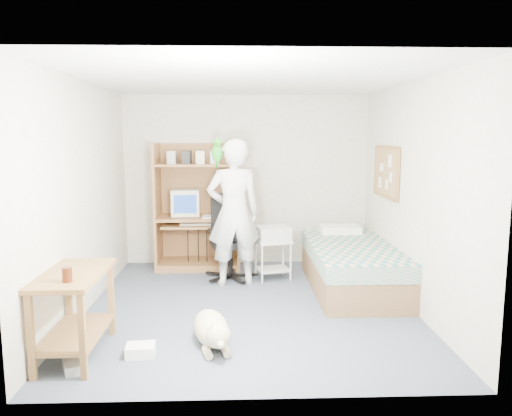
# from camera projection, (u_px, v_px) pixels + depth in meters

# --- Properties ---
(floor) EXTENTS (4.00, 4.00, 0.00)m
(floor) POSITION_uv_depth(u_px,v_px,m) (250.00, 306.00, 5.63)
(floor) COLOR #434F5B
(floor) RESTS_ON ground
(wall_back) EXTENTS (3.60, 0.02, 2.50)m
(wall_back) POSITION_uv_depth(u_px,v_px,m) (246.00, 180.00, 7.43)
(wall_back) COLOR beige
(wall_back) RESTS_ON floor
(wall_right) EXTENTS (0.02, 4.00, 2.50)m
(wall_right) POSITION_uv_depth(u_px,v_px,m) (412.00, 196.00, 5.52)
(wall_right) COLOR beige
(wall_right) RESTS_ON floor
(wall_left) EXTENTS (0.02, 4.00, 2.50)m
(wall_left) POSITION_uv_depth(u_px,v_px,m) (83.00, 197.00, 5.39)
(wall_left) COLOR beige
(wall_left) RESTS_ON floor
(ceiling) EXTENTS (3.60, 4.00, 0.02)m
(ceiling) POSITION_uv_depth(u_px,v_px,m) (249.00, 79.00, 5.27)
(ceiling) COLOR white
(ceiling) RESTS_ON wall_back
(computer_hutch) EXTENTS (1.20, 0.63, 1.80)m
(computer_hutch) POSITION_uv_depth(u_px,v_px,m) (198.00, 212.00, 7.21)
(computer_hutch) COLOR olive
(computer_hutch) RESTS_ON floor
(bed) EXTENTS (1.02, 2.02, 0.66)m
(bed) POSITION_uv_depth(u_px,v_px,m) (352.00, 266.00, 6.25)
(bed) COLOR brown
(bed) RESTS_ON floor
(side_desk) EXTENTS (0.50, 1.00, 0.75)m
(side_desk) POSITION_uv_depth(u_px,v_px,m) (74.00, 301.00, 4.32)
(side_desk) COLOR olive
(side_desk) RESTS_ON floor
(corkboard) EXTENTS (0.04, 0.94, 0.66)m
(corkboard) POSITION_uv_depth(u_px,v_px,m) (386.00, 172.00, 6.38)
(corkboard) COLOR olive
(corkboard) RESTS_ON wall_right
(office_chair) EXTENTS (0.63, 0.63, 1.13)m
(office_chair) POSITION_uv_depth(u_px,v_px,m) (230.00, 249.00, 6.72)
(office_chair) COLOR black
(office_chair) RESTS_ON floor
(person) EXTENTS (0.75, 0.56, 1.87)m
(person) POSITION_uv_depth(u_px,v_px,m) (234.00, 213.00, 6.33)
(person) COLOR white
(person) RESTS_ON floor
(parrot) EXTENTS (0.14, 0.24, 0.38)m
(parrot) POSITION_uv_depth(u_px,v_px,m) (217.00, 152.00, 6.23)
(parrot) COLOR #13871D
(parrot) RESTS_ON person
(dog) EXTENTS (0.45, 0.95, 0.36)m
(dog) POSITION_uv_depth(u_px,v_px,m) (212.00, 329.00, 4.57)
(dog) COLOR #D1BE8C
(dog) RESTS_ON floor
(printer_cart) EXTENTS (0.52, 0.45, 0.54)m
(printer_cart) POSITION_uv_depth(u_px,v_px,m) (273.00, 253.00, 6.66)
(printer_cart) COLOR silver
(printer_cart) RESTS_ON floor
(printer) EXTENTS (0.48, 0.41, 0.18)m
(printer) POSITION_uv_depth(u_px,v_px,m) (273.00, 233.00, 6.62)
(printer) COLOR beige
(printer) RESTS_ON printer_cart
(crt_monitor) EXTENTS (0.42, 0.45, 0.38)m
(crt_monitor) POSITION_uv_depth(u_px,v_px,m) (186.00, 202.00, 7.19)
(crt_monitor) COLOR beige
(crt_monitor) RESTS_ON computer_hutch
(keyboard) EXTENTS (0.45, 0.17, 0.03)m
(keyboard) POSITION_uv_depth(u_px,v_px,m) (196.00, 224.00, 7.07)
(keyboard) COLOR beige
(keyboard) RESTS_ON computer_hutch
(pencil_cup) EXTENTS (0.08, 0.08, 0.12)m
(pencil_cup) POSITION_uv_depth(u_px,v_px,m) (226.00, 212.00, 7.13)
(pencil_cup) COLOR gold
(pencil_cup) RESTS_ON computer_hutch
(drink_glass) EXTENTS (0.08, 0.08, 0.12)m
(drink_glass) POSITION_uv_depth(u_px,v_px,m) (67.00, 275.00, 4.00)
(drink_glass) COLOR #3F190A
(drink_glass) RESTS_ON side_desk
(floor_box_a) EXTENTS (0.27, 0.22, 0.10)m
(floor_box_a) POSITION_uv_depth(u_px,v_px,m) (141.00, 350.00, 4.37)
(floor_box_a) COLOR white
(floor_box_a) RESTS_ON floor
(floor_box_b) EXTENTS (0.26, 0.27, 0.08)m
(floor_box_b) POSITION_uv_depth(u_px,v_px,m) (75.00, 366.00, 4.09)
(floor_box_b) COLOR #BABAB5
(floor_box_b) RESTS_ON floor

